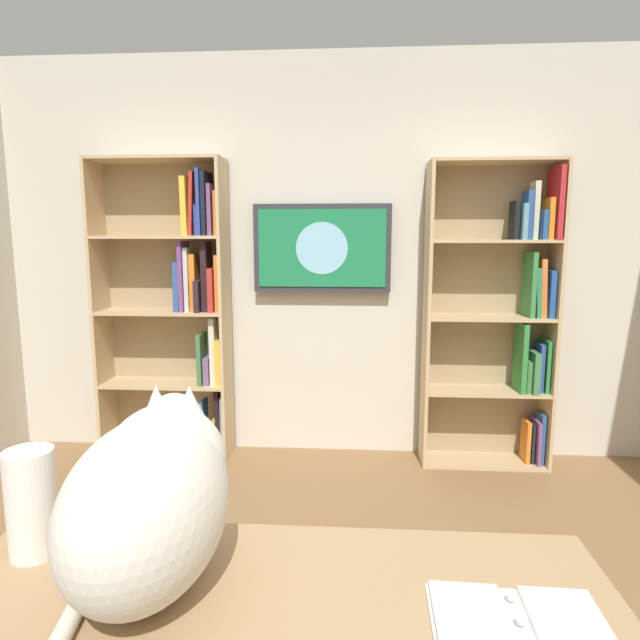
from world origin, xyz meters
The scene contains 7 objects.
wall_back centered at (0.00, -2.23, 1.35)m, with size 4.52×0.06×2.70m, color beige.
bookshelf_left centered at (-1.18, -2.06, 1.02)m, with size 0.82×0.28×1.98m.
bookshelf_right centered at (0.97, -2.06, 1.03)m, with size 0.88×0.28×2.01m.
wall_mounted_tv centered at (0.01, -2.15, 1.43)m, with size 0.92×0.07×0.58m.
cat centered at (0.20, 0.39, 0.97)m, with size 0.32×0.62×0.39m.
open_binder centered at (-0.53, 0.50, 0.78)m, with size 0.34×0.23×0.02m.
paper_towel_roll centered at (0.52, 0.32, 0.89)m, with size 0.11×0.11×0.25m, color white.
Camera 1 is at (-0.21, 1.41, 1.49)m, focal length 29.74 mm.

